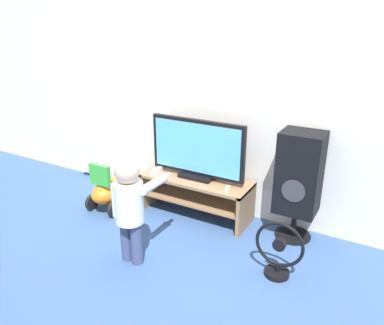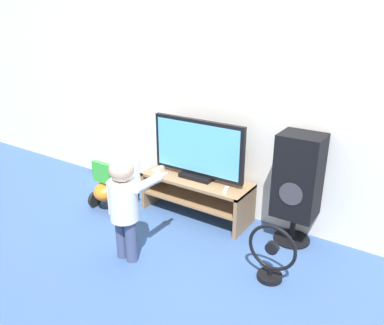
% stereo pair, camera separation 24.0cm
% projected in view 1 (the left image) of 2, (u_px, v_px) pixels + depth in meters
% --- Properties ---
extents(ground_plane, '(16.00, 16.00, 0.00)m').
position_uv_depth(ground_plane, '(186.00, 223.00, 3.86)').
color(ground_plane, '#38568C').
extents(wall_back, '(10.00, 0.06, 2.60)m').
position_uv_depth(wall_back, '(211.00, 89.00, 3.81)').
color(wall_back, silver).
rests_on(wall_back, ground_plane).
extents(tv_stand, '(1.17, 0.43, 0.42)m').
position_uv_depth(tv_stand, '(196.00, 190.00, 3.93)').
color(tv_stand, '#93704C').
rests_on(tv_stand, ground_plane).
extents(television, '(1.03, 0.20, 0.62)m').
position_uv_depth(television, '(197.00, 150.00, 3.79)').
color(television, black).
rests_on(television, tv_stand).
extents(game_console, '(0.05, 0.17, 0.05)m').
position_uv_depth(game_console, '(157.00, 171.00, 4.01)').
color(game_console, white).
rests_on(game_console, tv_stand).
extents(remote_primary, '(0.07, 0.13, 0.03)m').
position_uv_depth(remote_primary, '(227.00, 189.00, 3.61)').
color(remote_primary, white).
rests_on(remote_primary, tv_stand).
extents(child, '(0.36, 0.52, 0.94)m').
position_uv_depth(child, '(130.00, 203.00, 3.07)').
color(child, '#3F4C72').
rests_on(child, ground_plane).
extents(speaker_tower, '(0.38, 0.34, 1.05)m').
position_uv_depth(speaker_tower, '(299.00, 175.00, 3.40)').
color(speaker_tower, black).
rests_on(speaker_tower, ground_plane).
extents(floor_fan, '(0.40, 0.20, 0.49)m').
position_uv_depth(floor_fan, '(279.00, 252.00, 3.00)').
color(floor_fan, black).
rests_on(floor_fan, ground_plane).
extents(ride_on_toy, '(0.36, 0.51, 0.56)m').
position_uv_depth(ride_on_toy, '(110.00, 190.00, 4.09)').
color(ride_on_toy, orange).
rests_on(ride_on_toy, ground_plane).
extents(radiator, '(0.88, 0.08, 0.75)m').
position_uv_depth(radiator, '(107.00, 151.00, 4.73)').
color(radiator, white).
rests_on(radiator, ground_plane).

